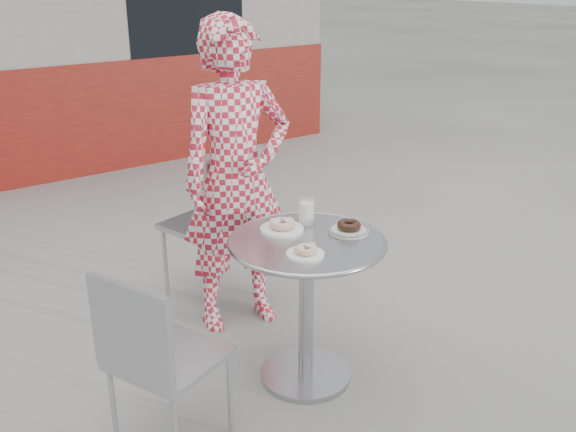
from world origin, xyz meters
TOP-DOWN VIEW (x-y plane):
  - ground at (0.00, 0.00)m, footprint 60.00×60.00m
  - bistro_table at (-0.02, -0.04)m, footprint 0.69×0.69m
  - chair_far at (0.03, 0.88)m, footprint 0.52×0.52m
  - chair_left at (-0.72, -0.08)m, footprint 0.48×0.48m
  - seated_person at (0.03, 0.60)m, footprint 0.64×0.48m
  - plate_far at (-0.05, 0.11)m, footprint 0.19×0.19m
  - plate_near at (-0.12, -0.16)m, footprint 0.15×0.15m
  - plate_checker at (0.18, -0.08)m, footprint 0.18×0.18m
  - milk_cup at (0.09, 0.11)m, footprint 0.07×0.07m

SIDE VIEW (x-z plane):
  - ground at x=0.00m, z-range 0.00..0.00m
  - chair_left at x=-0.72m, z-range -0.15..0.63m
  - chair_far at x=0.03m, z-range -0.17..0.72m
  - bistro_table at x=-0.02m, z-range 0.18..0.87m
  - plate_checker at x=0.18m, z-range 0.68..0.73m
  - plate_near at x=-0.12m, z-range 0.69..0.73m
  - plate_far at x=-0.05m, z-range 0.69..0.74m
  - milk_cup at x=0.09m, z-range 0.69..0.81m
  - seated_person at x=0.03m, z-range 0.00..1.59m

